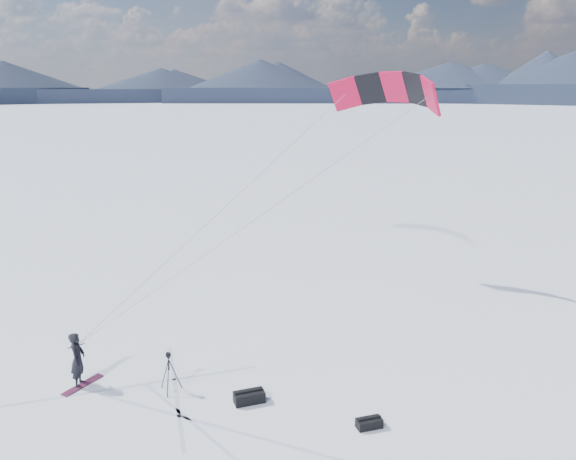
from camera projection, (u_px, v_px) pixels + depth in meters
name	position (u px, v px, depth m)	size (l,w,h in m)	color
ground	(198.00, 417.00, 16.47)	(1800.00, 1800.00, 0.00)	white
horizon_hills	(191.00, 262.00, 15.26)	(704.00, 705.94, 10.74)	black
snow_tracks	(128.00, 430.00, 15.81)	(13.93, 9.84, 0.01)	#ABB3D4
snowkiter	(80.00, 385.00, 18.20)	(0.67, 0.44, 1.83)	black
snowboard	(83.00, 385.00, 18.16)	(1.51, 0.28, 0.04)	maroon
tripod	(169.00, 367.00, 17.63)	(0.64, 0.70, 1.32)	black
gear_bag_a	(249.00, 397.00, 17.17)	(0.95, 0.49, 0.42)	black
gear_bag_b	(369.00, 423.00, 15.91)	(0.76, 0.42, 0.33)	black
power_kite	(388.00, 92.00, 25.55)	(15.64, 7.74, 8.65)	#C10B33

